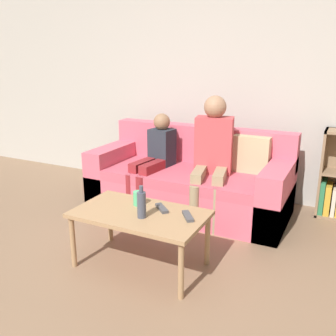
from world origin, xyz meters
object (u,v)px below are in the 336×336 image
object	(u,v)px
coffee_table	(140,218)
tv_remote_1	(162,208)
couch	(190,183)
bottle	(142,204)
person_adult	(213,149)
person_child	(155,156)
tv_remote_0	(188,216)
cup_near	(138,198)

from	to	relation	value
coffee_table	tv_remote_1	size ratio (longest dim) A/B	6.18
tv_remote_1	couch	bearing A→B (deg)	55.35
tv_remote_1	coffee_table	bearing A→B (deg)	176.63
coffee_table	bottle	bearing A→B (deg)	-50.76
bottle	person_adult	bearing A→B (deg)	85.83
coffee_table	tv_remote_1	world-z (taller)	tv_remote_1
person_child	coffee_table	bearing A→B (deg)	-59.73
tv_remote_0	tv_remote_1	world-z (taller)	same
coffee_table	tv_remote_1	distance (m)	0.18
coffee_table	bottle	xyz separation A→B (m)	(0.06, -0.07, 0.15)
person_child	person_adult	bearing A→B (deg)	11.30
person_child	tv_remote_1	xyz separation A→B (m)	(0.58, -0.96, -0.10)
tv_remote_0	tv_remote_1	size ratio (longest dim) A/B	1.05
coffee_table	person_child	distance (m)	1.18
tv_remote_0	person_child	bearing A→B (deg)	91.88
coffee_table	cup_near	xyz separation A→B (m)	(-0.08, 0.11, 0.10)
person_child	tv_remote_1	bearing A→B (deg)	-51.71
coffee_table	tv_remote_0	world-z (taller)	tv_remote_0
couch	tv_remote_1	bearing A→B (deg)	-78.03
coffee_table	bottle	size ratio (longest dim) A/B	4.10
tv_remote_0	tv_remote_1	xyz separation A→B (m)	(-0.23, 0.05, 0.00)
couch	tv_remote_1	xyz separation A→B (m)	(0.23, -1.08, 0.17)
person_adult	tv_remote_0	distance (m)	1.10
couch	coffee_table	xyz separation A→B (m)	(0.11, -1.19, 0.11)
tv_remote_0	cup_near	bearing A→B (deg)	136.96
person_adult	coffee_table	bearing A→B (deg)	-109.46
person_child	cup_near	distance (m)	1.03
coffee_table	cup_near	distance (m)	0.17
cup_near	couch	bearing A→B (deg)	91.40
person_adult	couch	bearing A→B (deg)	151.39
cup_near	coffee_table	bearing A→B (deg)	-54.49
cup_near	tv_remote_1	xyz separation A→B (m)	(0.20, 0.00, -0.04)
tv_remote_1	person_child	bearing A→B (deg)	74.53
person_adult	tv_remote_0	xyz separation A→B (m)	(0.21, -1.05, -0.23)
cup_near	bottle	bearing A→B (deg)	-52.98
cup_near	tv_remote_0	world-z (taller)	cup_near
person_adult	tv_remote_1	world-z (taller)	person_adult
couch	person_adult	size ratio (longest dim) A/B	1.69
coffee_table	person_child	xyz separation A→B (m)	(-0.46, 1.07, 0.16)
tv_remote_1	bottle	world-z (taller)	bottle
coffee_table	person_adult	size ratio (longest dim) A/B	0.82
cup_near	tv_remote_1	size ratio (longest dim) A/B	0.70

